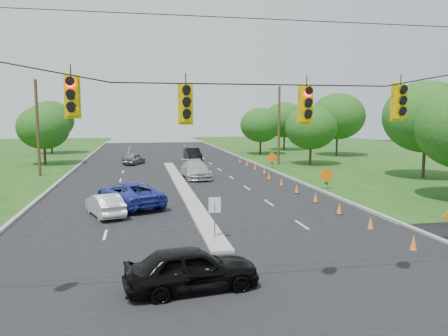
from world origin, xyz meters
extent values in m
plane|color=black|center=(0.00, 0.00, 0.00)|extent=(160.00, 160.00, 0.00)
cube|color=black|center=(0.00, 0.00, 0.00)|extent=(160.00, 14.00, 0.02)
cube|color=gray|center=(-10.10, 30.00, 0.00)|extent=(0.25, 110.00, 0.16)
cube|color=gray|center=(10.10, 30.00, 0.00)|extent=(0.25, 110.00, 0.16)
cube|color=gray|center=(0.00, 21.00, 0.00)|extent=(1.00, 34.00, 0.18)
cylinder|color=gray|center=(0.00, 6.00, 0.90)|extent=(0.06, 0.06, 1.80)
cube|color=white|center=(0.00, 6.00, 1.70)|extent=(0.55, 0.04, 0.70)
cylinder|color=black|center=(0.00, -1.00, 7.00)|extent=(24.00, 0.04, 0.04)
cube|color=#E9BE02|center=(-5.00, -1.00, 6.22)|extent=(0.34, 0.24, 1.00)
cube|color=#E9BE02|center=(-2.00, -1.00, 6.05)|extent=(0.34, 0.24, 1.00)
cube|color=#E9BE02|center=(1.50, -1.00, 6.05)|extent=(0.34, 0.24, 1.00)
cube|color=#E9BE02|center=(4.50, -1.00, 6.14)|extent=(0.34, 0.24, 1.00)
cylinder|color=#422D1C|center=(-12.50, 30.00, 4.50)|extent=(0.28, 0.28, 9.00)
cylinder|color=#422D1C|center=(12.50, 35.00, 4.50)|extent=(0.28, 0.28, 9.00)
cone|color=orange|center=(8.03, 3.00, 0.35)|extent=(0.32, 0.32, 0.70)
cone|color=orange|center=(8.03, 6.50, 0.35)|extent=(0.32, 0.32, 0.70)
cone|color=orange|center=(8.03, 10.00, 0.35)|extent=(0.32, 0.32, 0.70)
cone|color=orange|center=(8.03, 13.50, 0.35)|extent=(0.32, 0.32, 0.70)
cone|color=orange|center=(8.03, 17.00, 0.35)|extent=(0.32, 0.32, 0.70)
cone|color=orange|center=(8.03, 20.50, 0.35)|extent=(0.32, 0.32, 0.70)
cone|color=orange|center=(8.03, 24.00, 0.35)|extent=(0.32, 0.32, 0.70)
cone|color=orange|center=(8.63, 27.50, 0.35)|extent=(0.32, 0.32, 0.70)
cone|color=orange|center=(8.63, 31.00, 0.35)|extent=(0.32, 0.32, 0.70)
cone|color=orange|center=(8.63, 34.50, 0.35)|extent=(0.32, 0.32, 0.70)
cone|color=orange|center=(8.63, 38.00, 0.35)|extent=(0.32, 0.32, 0.70)
cube|color=black|center=(10.80, 18.00, 0.55)|extent=(0.06, 0.58, 0.26)
cube|color=black|center=(10.80, 18.00, 0.55)|extent=(0.06, 0.58, 0.26)
cube|color=orange|center=(10.80, 18.00, 1.15)|extent=(1.27, 0.05, 1.27)
cube|color=black|center=(10.80, 32.00, 0.55)|extent=(0.06, 0.58, 0.26)
cube|color=black|center=(10.80, 32.00, 0.55)|extent=(0.06, 0.58, 0.26)
cube|color=orange|center=(10.80, 32.00, 1.15)|extent=(1.27, 0.05, 1.27)
cylinder|color=black|center=(-14.00, 40.00, 1.26)|extent=(0.28, 0.28, 2.52)
ellipsoid|color=#194C14|center=(-14.00, 40.00, 4.34)|extent=(5.88, 5.88, 5.04)
cylinder|color=black|center=(-16.00, 55.00, 1.44)|extent=(0.28, 0.28, 2.88)
ellipsoid|color=#194C14|center=(-16.00, 55.00, 4.96)|extent=(6.72, 6.72, 5.76)
cylinder|color=black|center=(22.00, 22.00, 1.62)|extent=(0.28, 0.28, 3.24)
ellipsoid|color=#194C14|center=(22.00, 22.00, 5.58)|extent=(7.56, 7.56, 6.48)
cylinder|color=black|center=(16.00, 34.00, 1.26)|extent=(0.28, 0.28, 2.52)
ellipsoid|color=#194C14|center=(16.00, 34.00, 4.34)|extent=(5.88, 5.88, 5.04)
cylinder|color=black|center=(24.00, 44.00, 1.62)|extent=(0.28, 0.28, 3.24)
ellipsoid|color=#194C14|center=(24.00, 44.00, 5.58)|extent=(7.56, 7.56, 6.48)
cylinder|color=black|center=(20.00, 55.00, 1.44)|extent=(0.28, 0.28, 2.88)
ellipsoid|color=#194C14|center=(20.00, 55.00, 4.96)|extent=(6.72, 6.72, 5.76)
cylinder|color=black|center=(14.00, 48.00, 1.26)|extent=(0.28, 0.28, 2.52)
ellipsoid|color=#194C14|center=(14.00, 48.00, 4.34)|extent=(5.88, 5.88, 5.04)
imported|color=black|center=(-1.69, 0.61, 0.75)|extent=(4.61, 2.36, 1.50)
imported|color=beige|center=(-5.30, 12.23, 0.65)|extent=(2.59, 4.15, 1.29)
imported|color=navy|center=(-3.94, 14.57, 0.81)|extent=(4.79, 6.40, 1.61)
imported|color=#AEAEAE|center=(1.71, 26.16, 0.80)|extent=(2.47, 5.58, 1.59)
imported|color=slate|center=(-3.94, 38.83, 0.67)|extent=(3.03, 4.22, 1.34)
imported|color=black|center=(3.32, 41.77, 0.80)|extent=(1.92, 4.95, 1.61)
camera|label=1|loc=(-3.29, -13.10, 5.74)|focal=35.00mm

